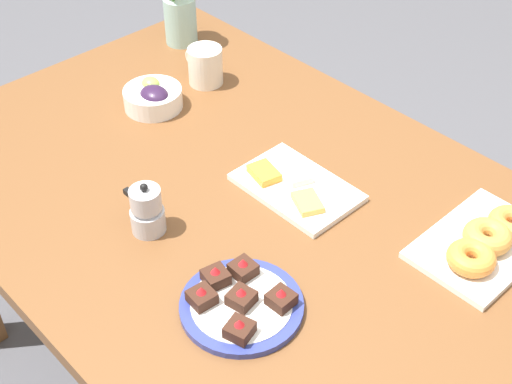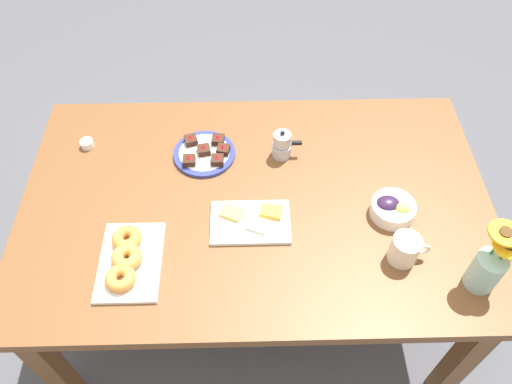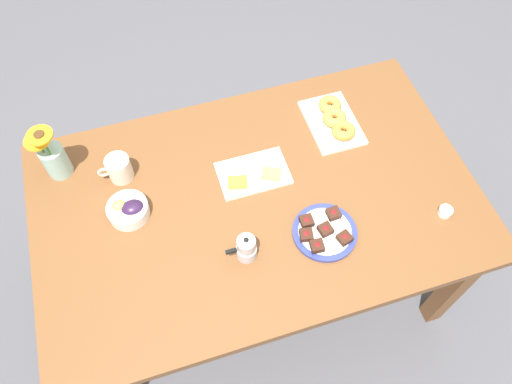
# 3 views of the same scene
# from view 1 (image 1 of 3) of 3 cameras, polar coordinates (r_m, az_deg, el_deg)

# --- Properties ---
(dining_table) EXTENTS (1.60, 1.00, 0.74)m
(dining_table) POSITION_cam_1_polar(r_m,az_deg,el_deg) (1.55, 0.00, -3.51)
(dining_table) COLOR brown
(dining_table) RESTS_ON ground_plane
(coffee_mug) EXTENTS (0.12, 0.09, 0.10)m
(coffee_mug) POSITION_cam_1_polar(r_m,az_deg,el_deg) (1.87, -4.10, 10.08)
(coffee_mug) COLOR silver
(coffee_mug) RESTS_ON dining_table
(grape_bowl) EXTENTS (0.15, 0.15, 0.07)m
(grape_bowl) POSITION_cam_1_polar(r_m,az_deg,el_deg) (1.79, -8.23, 7.53)
(grape_bowl) COLOR white
(grape_bowl) RESTS_ON dining_table
(cheese_platter) EXTENTS (0.26, 0.17, 0.03)m
(cheese_platter) POSITION_cam_1_polar(r_m,az_deg,el_deg) (1.53, 3.12, 0.47)
(cheese_platter) COLOR white
(cheese_platter) RESTS_ON dining_table
(croissant_platter) EXTENTS (0.19, 0.28, 0.05)m
(croissant_platter) POSITION_cam_1_polar(r_m,az_deg,el_deg) (1.46, 17.95, -3.80)
(croissant_platter) COLOR white
(croissant_platter) RESTS_ON dining_table
(dessert_plate) EXTENTS (0.22, 0.22, 0.05)m
(dessert_plate) POSITION_cam_1_polar(r_m,az_deg,el_deg) (1.29, -1.24, -8.88)
(dessert_plate) COLOR navy
(dessert_plate) RESTS_ON dining_table
(flower_vase) EXTENTS (0.11, 0.11, 0.25)m
(flower_vase) POSITION_cam_1_polar(r_m,az_deg,el_deg) (2.05, -6.15, 13.95)
(flower_vase) COLOR #99C1B7
(flower_vase) RESTS_ON dining_table
(moka_pot) EXTENTS (0.11, 0.07, 0.12)m
(moka_pot) POSITION_cam_1_polar(r_m,az_deg,el_deg) (1.43, -8.73, -1.51)
(moka_pot) COLOR #B7B7BC
(moka_pot) RESTS_ON dining_table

